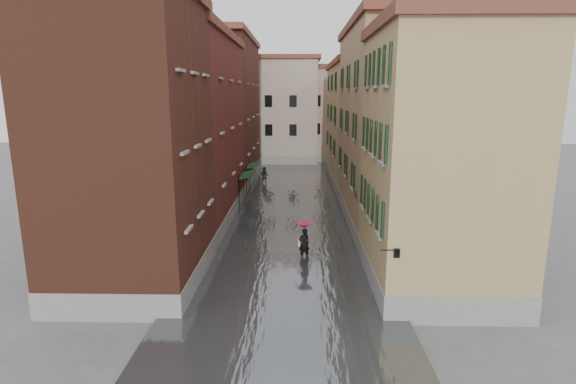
# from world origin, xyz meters

# --- Properties ---
(ground) EXTENTS (120.00, 120.00, 0.00)m
(ground) POSITION_xyz_m (0.00, 0.00, 0.00)
(ground) COLOR #565659
(ground) RESTS_ON ground
(floodwater) EXTENTS (10.00, 60.00, 0.20)m
(floodwater) POSITION_xyz_m (0.00, 13.00, 0.10)
(floodwater) COLOR #4E5256
(floodwater) RESTS_ON ground
(building_left_near) EXTENTS (6.00, 8.00, 13.00)m
(building_left_near) POSITION_xyz_m (-7.00, -2.00, 6.50)
(building_left_near) COLOR brown
(building_left_near) RESTS_ON ground
(building_left_mid) EXTENTS (6.00, 14.00, 12.50)m
(building_left_mid) POSITION_xyz_m (-7.00, 9.00, 6.25)
(building_left_mid) COLOR maroon
(building_left_mid) RESTS_ON ground
(building_left_far) EXTENTS (6.00, 16.00, 14.00)m
(building_left_far) POSITION_xyz_m (-7.00, 24.00, 7.00)
(building_left_far) COLOR brown
(building_left_far) RESTS_ON ground
(building_right_near) EXTENTS (6.00, 8.00, 11.50)m
(building_right_near) POSITION_xyz_m (7.00, -2.00, 5.75)
(building_right_near) COLOR tan
(building_right_near) RESTS_ON ground
(building_right_mid) EXTENTS (6.00, 14.00, 13.00)m
(building_right_mid) POSITION_xyz_m (7.00, 9.00, 6.50)
(building_right_mid) COLOR #A28462
(building_right_mid) RESTS_ON ground
(building_right_far) EXTENTS (6.00, 16.00, 11.50)m
(building_right_far) POSITION_xyz_m (7.00, 24.00, 5.75)
(building_right_far) COLOR tan
(building_right_far) RESTS_ON ground
(building_end_cream) EXTENTS (12.00, 9.00, 13.00)m
(building_end_cream) POSITION_xyz_m (-3.00, 38.00, 6.50)
(building_end_cream) COLOR #B4A48F
(building_end_cream) RESTS_ON ground
(building_end_pink) EXTENTS (10.00, 9.00, 12.00)m
(building_end_pink) POSITION_xyz_m (6.00, 40.00, 6.00)
(building_end_pink) COLOR tan
(building_end_pink) RESTS_ON ground
(awning_near) EXTENTS (1.09, 3.23, 2.80)m
(awning_near) POSITION_xyz_m (-3.48, 13.21, 2.47)
(awning_near) COLOR black
(awning_near) RESTS_ON ground
(awning_far) EXTENTS (1.09, 3.02, 2.80)m
(awning_far) POSITION_xyz_m (-3.49, 18.19, 2.47)
(awning_far) COLOR black
(awning_far) RESTS_ON ground
(wall_lantern) EXTENTS (0.71, 0.22, 0.35)m
(wall_lantern) POSITION_xyz_m (4.33, -6.00, 3.01)
(wall_lantern) COLOR black
(wall_lantern) RESTS_ON ground
(window_planters) EXTENTS (0.59, 6.23, 0.84)m
(window_planters) POSITION_xyz_m (4.12, 0.53, 3.51)
(window_planters) COLOR brown
(window_planters) RESTS_ON ground
(pedestrian_main) EXTENTS (0.87, 0.87, 2.06)m
(pedestrian_main) POSITION_xyz_m (0.96, 1.10, 1.20)
(pedestrian_main) COLOR black
(pedestrian_main) RESTS_ON ground
(pedestrian_far) EXTENTS (0.92, 0.75, 1.79)m
(pedestrian_far) POSITION_xyz_m (-2.69, 21.70, 0.90)
(pedestrian_far) COLOR black
(pedestrian_far) RESTS_ON ground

